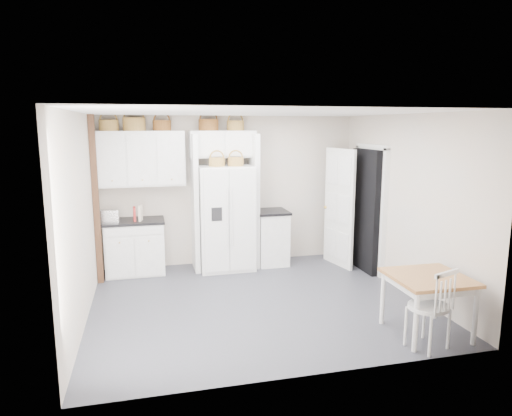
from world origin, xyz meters
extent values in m
plane|color=#3F414D|center=(0.00, 0.00, 0.00)|extent=(4.50, 4.50, 0.00)
plane|color=white|center=(0.00, 0.00, 2.60)|extent=(4.50, 4.50, 0.00)
plane|color=beige|center=(0.00, 2.00, 1.30)|extent=(4.50, 0.00, 4.50)
plane|color=beige|center=(-2.25, 0.00, 1.30)|extent=(0.00, 4.00, 4.00)
plane|color=beige|center=(2.25, 0.00, 1.30)|extent=(0.00, 4.00, 4.00)
cube|color=white|center=(-0.15, 1.63, 0.89)|extent=(0.92, 0.74, 1.78)
cube|color=silver|center=(-1.67, 1.70, 0.43)|extent=(0.94, 0.59, 0.87)
cube|color=silver|center=(0.68, 1.70, 0.46)|extent=(0.52, 0.63, 0.92)
cube|color=#965C2A|center=(1.70, -1.45, 0.36)|extent=(0.87, 0.87, 0.71)
cube|color=silver|center=(1.51, -1.75, 0.47)|extent=(0.58, 0.56, 0.95)
cube|color=black|center=(-1.67, 1.70, 0.89)|extent=(0.98, 0.63, 0.04)
cube|color=black|center=(0.68, 1.70, 0.94)|extent=(0.57, 0.67, 0.04)
cube|color=silver|center=(-2.03, 1.60, 1.01)|extent=(0.30, 0.18, 0.20)
cube|color=#B12523|center=(-1.65, 1.62, 1.02)|extent=(0.05, 0.16, 0.23)
cube|color=beige|center=(-1.55, 1.62, 1.03)|extent=(0.07, 0.17, 0.25)
cylinder|color=olive|center=(-1.98, 1.83, 2.44)|extent=(0.30, 0.30, 0.17)
cylinder|color=olive|center=(-1.59, 1.83, 2.46)|extent=(0.36, 0.36, 0.21)
cylinder|color=#5C3312|center=(-1.15, 1.83, 2.43)|extent=(0.29, 0.29, 0.17)
cylinder|color=#5C3312|center=(-0.39, 1.83, 2.44)|extent=(0.33, 0.33, 0.19)
cylinder|color=olive|center=(0.07, 1.83, 2.43)|extent=(0.29, 0.29, 0.17)
cylinder|color=olive|center=(-0.30, 1.53, 1.85)|extent=(0.26, 0.26, 0.14)
cylinder|color=olive|center=(0.01, 1.53, 1.85)|extent=(0.26, 0.26, 0.14)
cube|color=silver|center=(-1.50, 1.83, 1.90)|extent=(1.40, 0.34, 0.90)
cube|color=silver|center=(-0.15, 1.83, 2.12)|extent=(1.12, 0.34, 0.45)
cube|color=silver|center=(-0.66, 1.70, 1.15)|extent=(0.08, 0.60, 2.30)
cube|color=silver|center=(0.36, 1.70, 1.15)|extent=(0.08, 0.60, 2.30)
cube|color=#3B210E|center=(-2.20, 1.35, 1.30)|extent=(0.09, 0.09, 2.60)
cube|color=black|center=(2.16, 1.00, 1.02)|extent=(0.18, 0.85, 2.05)
cube|color=white|center=(1.80, 1.33, 1.02)|extent=(0.21, 0.79, 2.05)
camera|label=1|loc=(-1.45, -5.89, 2.43)|focal=32.00mm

